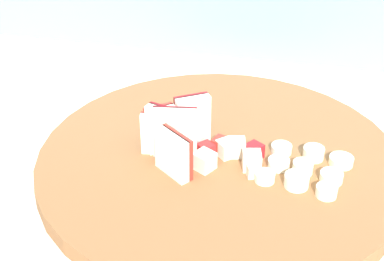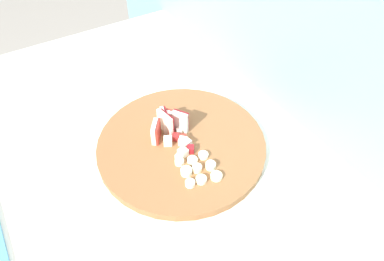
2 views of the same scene
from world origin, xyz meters
name	(u,v)px [view 2 (image 2 of 2)]	position (x,y,z in m)	size (l,w,h in m)	color
tiled_countertop	(175,260)	(0.00, 0.00, 0.47)	(1.58, 0.82, 0.94)	silver
tile_backsplash	(281,169)	(0.00, 0.43, 0.68)	(2.40, 0.04, 1.37)	#6BADC6
cutting_board	(181,144)	(-0.07, 0.08, 0.94)	(0.44, 0.44, 0.02)	brown
apple_wedge_fan	(166,123)	(-0.13, 0.07, 0.98)	(0.08, 0.11, 0.06)	#B22D23
apple_dice_pile	(181,143)	(-0.06, 0.07, 0.96)	(0.10, 0.07, 0.02)	white
banana_slice_rows	(198,169)	(0.03, 0.07, 0.96)	(0.11, 0.10, 0.01)	white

